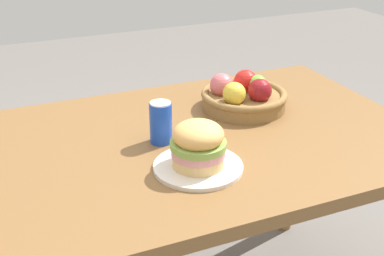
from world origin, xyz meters
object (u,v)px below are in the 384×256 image
Objects in this scene: soda_can at (161,122)px; fruit_basket at (244,96)px; sandwich at (198,144)px; plate at (198,167)px.

soda_can reaches higher than fruit_basket.
sandwich is 0.19m from soda_can.
plate is 1.92× the size of soda_can.
soda_can is (-0.03, 0.19, -0.01)m from sandwich.
sandwich is 0.52× the size of fruit_basket.
sandwich reaches higher than fruit_basket.
soda_can is 0.37m from fruit_basket.
soda_can is at bearing -159.74° from fruit_basket.
fruit_basket is (0.31, 0.32, -0.03)m from sandwich.
sandwich is 1.19× the size of soda_can.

